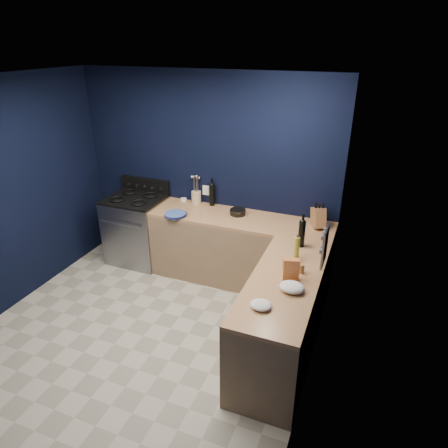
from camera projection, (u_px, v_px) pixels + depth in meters
The scene contains 27 objects.
floor at pixel (143, 337), 4.29m from camera, with size 3.50×3.50×0.02m, color #B4AE9D.
ceiling at pixel (115, 82), 3.16m from camera, with size 3.50×3.50×0.02m, color silver.
wall_back at pixel (206, 174), 5.21m from camera, with size 3.50×0.02×2.60m, color black.
wall_right at pixel (319, 264), 3.14m from camera, with size 0.02×3.50×2.60m, color black.
cab_back at pixel (240, 251), 5.11m from camera, with size 2.30×0.63×0.86m, color #8F7152.
top_back at pixel (241, 219), 4.91m from camera, with size 2.30×0.63×0.04m, color brown.
cab_right at pixel (281, 320), 3.86m from camera, with size 0.63×1.67×0.86m, color #8F7152.
top_right at pixel (284, 281), 3.67m from camera, with size 0.63×1.67×0.04m, color brown.
gas_range at pixel (138, 230), 5.59m from camera, with size 0.76×0.66×0.92m, color gray.
oven_door at pixel (125, 241), 5.33m from camera, with size 0.59×0.02×0.42m, color black.
cooktop at pixel (134, 199), 5.38m from camera, with size 0.76×0.66×0.03m, color black.
backguard at pixel (145, 185), 5.59m from camera, with size 0.76×0.06×0.20m, color black.
spice_panel at pixel (325, 246), 3.67m from camera, with size 0.02×0.28×0.38m, color gray.
wall_outlet at pixel (206, 190), 5.28m from camera, with size 0.09×0.02×0.13m, color white.
plate_stack at pixel (175, 214), 4.96m from camera, with size 0.27×0.27×0.03m, color #3654AF.
ramekin at pixel (184, 200), 5.41m from camera, with size 0.09×0.09×0.03m, color white.
utensil_crock at pixel (196, 197), 5.32m from camera, with size 0.13×0.13×0.16m, color beige.
wine_bottle_back at pixel (212, 195), 5.22m from camera, with size 0.07×0.07×0.29m, color black.
lemon_basket at pixel (238, 212), 4.98m from camera, with size 0.19×0.19×0.07m, color black.
knife_block at pixel (318, 218), 4.63m from camera, with size 0.13×0.21×0.23m, color brown.
wine_bottle_right at pixel (302, 234), 4.18m from camera, with size 0.07×0.07×0.29m, color black.
oil_bottle at pixel (297, 248), 3.96m from camera, with size 0.05×0.05×0.24m, color #A7AE32.
spice_jar_near at pixel (285, 263), 3.81m from camera, with size 0.05×0.05×0.11m, color olive.
spice_jar_far at pixel (302, 269), 3.75m from camera, with size 0.05×0.05×0.09m, color olive.
crouton_bag at pixel (291, 269), 3.62m from camera, with size 0.15×0.07×0.21m, color #B5262D.
towel_front at pixel (292, 287), 3.48m from camera, with size 0.22×0.19×0.08m, color white.
towel_end at pixel (261, 305), 3.27m from camera, with size 0.18×0.16×0.05m, color white.
Camera 1 is at (2.04, -2.80, 2.93)m, focal length 31.69 mm.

